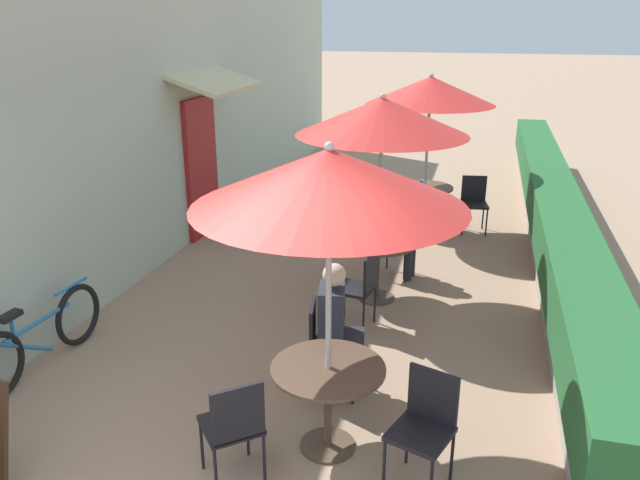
{
  "coord_description": "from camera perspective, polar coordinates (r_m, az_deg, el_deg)",
  "views": [
    {
      "loc": [
        1.72,
        -2.46,
        3.22
      ],
      "look_at": [
        0.15,
        3.51,
        1.0
      ],
      "focal_mm": 35.0,
      "sensor_mm": 36.0,
      "label": 1
    }
  ],
  "objects": [
    {
      "name": "cafe_chair_near_left",
      "position": [
        4.62,
        -7.88,
        -16.26
      ],
      "size": [
        0.56,
        0.56,
        0.87
      ],
      "rotation": [
        0.0,
        0.0,
        6.99
      ],
      "color": "black",
      "rests_on": "ground_plane"
    },
    {
      "name": "patio_table_mid",
      "position": [
        7.39,
        5.3,
        -1.43
      ],
      "size": [
        0.88,
        0.88,
        0.72
      ],
      "color": "brown",
      "rests_on": "ground_plane"
    },
    {
      "name": "patio_umbrella_mid",
      "position": [
        6.98,
        5.72,
        11.16
      ],
      "size": [
        1.92,
        1.92,
        2.44
      ],
      "color": "#B7B7BC",
      "rests_on": "ground_plane"
    },
    {
      "name": "bicycle_leaning",
      "position": [
        6.57,
        -24.25,
        -8.15
      ],
      "size": [
        0.17,
        1.73,
        0.73
      ],
      "rotation": [
        0.0,
        0.0,
        -0.07
      ],
      "color": "black",
      "rests_on": "ground_plane"
    },
    {
      "name": "patio_umbrella_near",
      "position": [
        4.23,
        0.84,
        5.64
      ],
      "size": [
        1.92,
        1.92,
        2.44
      ],
      "color": "#B7B7BC",
      "rests_on": "ground_plane"
    },
    {
      "name": "cafe_chair_mid_right",
      "position": [
        6.7,
        3.76,
        -4.04
      ],
      "size": [
        0.46,
        0.46,
        0.87
      ],
      "rotation": [
        0.0,
        0.0,
        7.7
      ],
      "color": "black",
      "rests_on": "ground_plane"
    },
    {
      "name": "coffee_cup_far",
      "position": [
        9.91,
        9.25,
        5.2
      ],
      "size": [
        0.07,
        0.07,
        0.09
      ],
      "color": "teal",
      "rests_on": "patio_table_far"
    },
    {
      "name": "cafe_facade_wall",
      "position": [
        10.08,
        -10.63,
        13.01
      ],
      "size": [
        0.98,
        13.49,
        4.2
      ],
      "color": "#B2C1AD",
      "rests_on": "ground_plane"
    },
    {
      "name": "cafe_chair_mid_left",
      "position": [
        8.13,
        6.55,
        0.21
      ],
      "size": [
        0.46,
        0.46,
        0.87
      ],
      "rotation": [
        0.0,
        0.0,
        4.55
      ],
      "color": "black",
      "rests_on": "ground_plane"
    },
    {
      "name": "cafe_chair_near_right",
      "position": [
        4.66,
        9.61,
        -15.96
      ],
      "size": [
        0.51,
        0.51,
        0.87
      ],
      "rotation": [
        0.0,
        0.0,
        9.08
      ],
      "color": "black",
      "rests_on": "ground_plane"
    },
    {
      "name": "patio_table_far",
      "position": [
        9.91,
        9.51,
        3.9
      ],
      "size": [
        0.88,
        0.88,
        0.72
      ],
      "color": "brown",
      "rests_on": "ground_plane"
    },
    {
      "name": "planter_hedge",
      "position": [
        9.54,
        20.32,
        2.19
      ],
      "size": [
        0.6,
        12.49,
        1.01
      ],
      "color": "gray",
      "rests_on": "ground_plane"
    },
    {
      "name": "patio_table_near",
      "position": [
        4.89,
        0.74,
        -13.23
      ],
      "size": [
        0.88,
        0.88,
        0.72
      ],
      "color": "brown",
      "rests_on": "ground_plane"
    },
    {
      "name": "cafe_chair_far_left",
      "position": [
        10.08,
        13.9,
        3.63
      ],
      "size": [
        0.46,
        0.46,
        0.87
      ],
      "rotation": [
        0.0,
        0.0,
        3.3
      ],
      "color": "black",
      "rests_on": "ground_plane"
    },
    {
      "name": "cafe_chair_far_right",
      "position": [
        9.83,
        4.98,
        3.73
      ],
      "size": [
        0.46,
        0.46,
        0.87
      ],
      "rotation": [
        0.0,
        0.0,
        6.44
      ],
      "color": "black",
      "rests_on": "ground_plane"
    },
    {
      "name": "cafe_chair_near_back",
      "position": [
        5.58,
        0.46,
        -9.18
      ],
      "size": [
        0.47,
        0.47,
        0.87
      ],
      "rotation": [
        0.0,
        0.0,
        11.18
      ],
      "color": "black",
      "rests_on": "ground_plane"
    },
    {
      "name": "coffee_cup_mid",
      "position": [
        7.41,
        4.95,
        0.4
      ],
      "size": [
        0.07,
        0.07,
        0.09
      ],
      "color": "white",
      "rests_on": "patio_table_mid"
    },
    {
      "name": "seated_patron_mid_left",
      "position": [
        8.04,
        7.35,
        1.25
      ],
      "size": [
        0.45,
        0.38,
        1.25
      ],
      "rotation": [
        0.0,
        0.0,
        4.55
      ],
      "color": "#23232D",
      "rests_on": "ground_plane"
    },
    {
      "name": "patio_umbrella_far",
      "position": [
        9.6,
        10.07,
        13.3
      ],
      "size": [
        1.92,
        1.92,
        2.44
      ],
      "color": "#B7B7BC",
      "rests_on": "ground_plane"
    },
    {
      "name": "seated_patron_near_back",
      "position": [
        5.49,
        1.63,
        -7.66
      ],
      "size": [
        0.45,
        0.39,
        1.25
      ],
      "rotation": [
        0.0,
        0.0,
        11.18
      ],
      "color": "#23232D",
      "rests_on": "ground_plane"
    }
  ]
}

